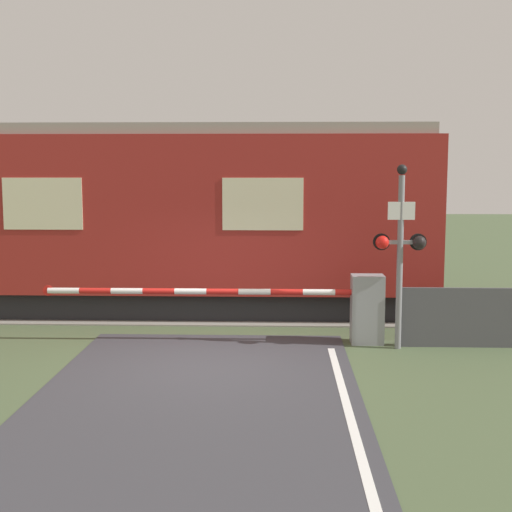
% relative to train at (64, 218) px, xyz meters
% --- Properties ---
extents(ground_plane, '(80.00, 80.00, 0.00)m').
position_rel_train_xyz_m(ground_plane, '(3.75, -4.41, -2.14)').
color(ground_plane, '#475638').
extents(track_bed, '(36.00, 3.20, 0.13)m').
position_rel_train_xyz_m(track_bed, '(3.75, 0.00, -2.12)').
color(track_bed, gray).
rests_on(track_bed, ground_plane).
extents(train, '(16.58, 2.85, 4.19)m').
position_rel_train_xyz_m(train, '(0.00, 0.00, 0.00)').
color(train, black).
rests_on(train, ground_plane).
extents(crossing_barrier, '(6.41, 0.44, 1.29)m').
position_rel_train_xyz_m(crossing_barrier, '(6.01, -2.89, -1.44)').
color(crossing_barrier, gray).
rests_on(crossing_barrier, ground_plane).
extents(signal_post, '(0.95, 0.26, 3.32)m').
position_rel_train_xyz_m(signal_post, '(7.07, -3.27, -0.25)').
color(signal_post, gray).
rests_on(signal_post, ground_plane).
extents(roadside_fence, '(2.61, 0.06, 1.10)m').
position_rel_train_xyz_m(roadside_fence, '(8.41, -3.13, -1.59)').
color(roadside_fence, '#4C4C51').
rests_on(roadside_fence, ground_plane).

